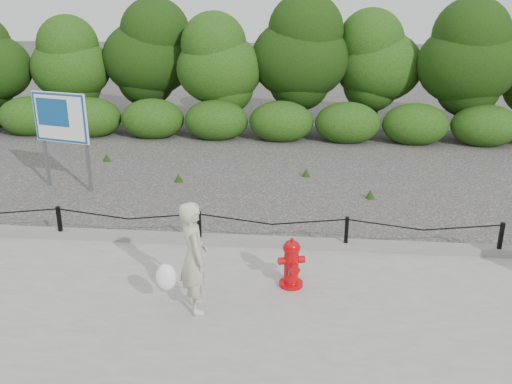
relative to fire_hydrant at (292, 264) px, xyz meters
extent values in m
plane|color=#2D2B28|center=(-1.62, 1.30, -0.44)|extent=(90.00, 90.00, 0.00)
cube|color=gray|center=(-1.62, -0.70, -0.40)|extent=(14.00, 4.00, 0.08)
cube|color=slate|center=(-1.62, 1.35, -0.29)|extent=(14.00, 0.22, 0.14)
cube|color=black|center=(-4.12, 1.30, -0.06)|extent=(0.06, 0.06, 0.60)
cube|color=black|center=(-1.62, 1.30, -0.06)|extent=(0.06, 0.06, 0.60)
cube|color=black|center=(0.88, 1.30, -0.06)|extent=(0.06, 0.06, 0.60)
cube|color=black|center=(3.38, 1.30, -0.06)|extent=(0.06, 0.06, 0.60)
cylinder|color=black|center=(-2.87, 1.30, 0.16)|extent=(2.50, 0.02, 0.02)
cylinder|color=black|center=(-0.37, 1.30, 0.16)|extent=(2.50, 0.02, 0.02)
cylinder|color=black|center=(2.13, 1.30, 0.16)|extent=(2.50, 0.02, 0.02)
cylinder|color=black|center=(-7.62, 10.30, 0.44)|extent=(0.18, 0.18, 1.76)
ellipsoid|color=#284C11|center=(-7.62, 10.30, 1.67)|extent=(2.60, 2.25, 2.81)
cylinder|color=black|center=(-5.12, 10.70, 0.57)|extent=(0.18, 0.18, 2.02)
ellipsoid|color=#284C11|center=(-5.12, 10.70, 1.98)|extent=(2.99, 2.58, 3.23)
cylinder|color=black|center=(-2.62, 9.90, 0.47)|extent=(0.18, 0.18, 1.82)
ellipsoid|color=#284C11|center=(-2.62, 9.90, 1.74)|extent=(2.70, 2.33, 2.91)
cylinder|color=black|center=(-0.12, 10.30, 0.60)|extent=(0.18, 0.18, 2.09)
ellipsoid|color=#284C11|center=(-0.12, 10.30, 2.06)|extent=(3.09, 2.67, 3.34)
cylinder|color=black|center=(2.38, 10.70, 0.49)|extent=(0.18, 0.18, 1.86)
ellipsoid|color=#284C11|center=(2.38, 10.70, 1.79)|extent=(2.76, 2.39, 2.98)
cylinder|color=black|center=(4.88, 9.90, 0.57)|extent=(0.18, 0.18, 2.03)
ellipsoid|color=#284C11|center=(4.88, 9.90, 1.99)|extent=(3.00, 2.59, 3.24)
cylinder|color=#B8060A|center=(0.00, 0.01, -0.33)|extent=(0.44, 0.44, 0.06)
cylinder|color=#B8060A|center=(0.00, 0.01, -0.04)|extent=(0.27, 0.27, 0.53)
cylinder|color=#B8060A|center=(0.00, 0.01, 0.25)|extent=(0.32, 0.32, 0.05)
ellipsoid|color=#B8060A|center=(0.00, 0.01, 0.28)|extent=(0.28, 0.28, 0.17)
cylinder|color=#B8060A|center=(0.00, 0.01, 0.37)|extent=(0.07, 0.07, 0.05)
cylinder|color=#B8060A|center=(-0.15, -0.03, 0.05)|extent=(0.13, 0.13, 0.11)
cylinder|color=#B8060A|center=(0.14, 0.05, 0.05)|extent=(0.13, 0.13, 0.11)
cylinder|color=#B8060A|center=(0.04, -0.14, -0.01)|extent=(0.18, 0.16, 0.15)
cylinder|color=slate|center=(-0.03, -0.12, -0.09)|extent=(0.01, 0.05, 0.12)
imported|color=#B7B69D|center=(-1.28, -0.75, 0.42)|extent=(0.58, 0.68, 1.57)
ellipsoid|color=white|center=(-1.63, -0.90, 0.19)|extent=(0.28, 0.22, 0.38)
cube|color=slate|center=(-5.74, 4.25, 0.66)|extent=(0.08, 0.08, 2.20)
cube|color=slate|center=(-4.63, 3.95, 0.66)|extent=(0.08, 0.08, 2.20)
cube|color=white|center=(-5.20, 4.06, 1.20)|extent=(1.34, 0.40, 1.10)
cube|color=#124A87|center=(-5.20, 4.03, 1.20)|extent=(1.30, 0.35, 1.07)
cube|color=#124A87|center=(-5.36, 4.07, 1.31)|extent=(0.80, 0.22, 0.60)
camera|label=1|loc=(0.16, -7.11, 3.67)|focal=38.00mm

